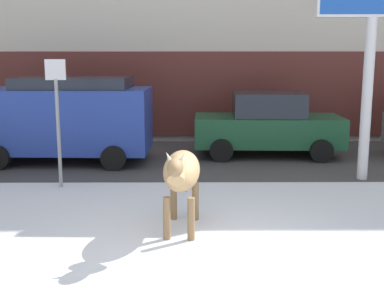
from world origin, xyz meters
name	(u,v)px	position (x,y,z in m)	size (l,w,h in m)	color
ground_plane	(206,259)	(0.00, 0.00, 0.00)	(120.00, 120.00, 0.00)	white
road_strip	(197,157)	(0.00, 7.09, 0.00)	(60.00, 5.60, 0.01)	#423F3F
cow_tan	(181,173)	(-0.38, 1.17, 0.99)	(0.71, 1.92, 1.54)	tan
car_blue_van	(65,117)	(-3.60, 6.50, 1.24)	(4.66, 2.24, 2.32)	#233D9E
car_darkgreen_sedan	(268,125)	(2.04, 7.32, 0.91)	(4.26, 2.10, 1.84)	#194C2D
street_sign	(57,113)	(-3.11, 3.92, 1.67)	(0.44, 0.08, 2.82)	gray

